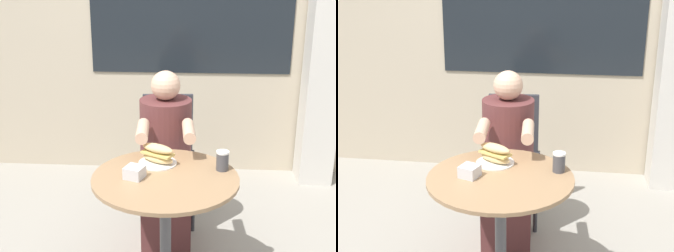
% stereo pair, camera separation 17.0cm
% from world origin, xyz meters
% --- Properties ---
extents(storefront_wall, '(8.00, 0.09, 2.80)m').
position_xyz_m(storefront_wall, '(0.00, 1.73, 1.40)').
color(storefront_wall, '#B7A88E').
rests_on(storefront_wall, ground_plane).
extents(lattice_pillar, '(0.27, 0.27, 2.40)m').
position_xyz_m(lattice_pillar, '(1.13, 1.54, 1.20)').
color(lattice_pillar, beige).
rests_on(lattice_pillar, ground_plane).
extents(cafe_table, '(0.75, 0.75, 0.71)m').
position_xyz_m(cafe_table, '(0.00, 0.00, 0.52)').
color(cafe_table, '#997551').
rests_on(cafe_table, ground_plane).
extents(diner_chair, '(0.41, 0.41, 0.87)m').
position_xyz_m(diner_chair, '(-0.05, 0.90, 0.52)').
color(diner_chair, '#333338').
rests_on(diner_chair, ground_plane).
extents(seated_diner, '(0.35, 0.59, 1.12)m').
position_xyz_m(seated_diner, '(-0.04, 0.55, 0.49)').
color(seated_diner, brown).
rests_on(seated_diner, ground_plane).
extents(sandwich_on_plate, '(0.21, 0.21, 0.11)m').
position_xyz_m(sandwich_on_plate, '(-0.05, 0.16, 0.75)').
color(sandwich_on_plate, white).
rests_on(sandwich_on_plate, cafe_table).
extents(drink_cup, '(0.07, 0.07, 0.10)m').
position_xyz_m(drink_cup, '(0.29, 0.10, 0.76)').
color(drink_cup, '#424247').
rests_on(drink_cup, cafe_table).
extents(napkin_box, '(0.12, 0.12, 0.06)m').
position_xyz_m(napkin_box, '(-0.15, -0.02, 0.74)').
color(napkin_box, silver).
rests_on(napkin_box, cafe_table).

